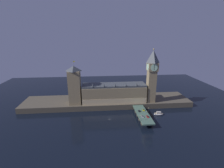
% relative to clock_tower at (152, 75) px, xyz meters
% --- Properties ---
extents(ground_plane, '(400.00, 400.00, 0.00)m').
position_rel_clock_tower_xyz_m(ground_plane, '(-55.36, -26.59, -42.72)').
color(ground_plane, black).
extents(embankment, '(220.00, 42.00, 6.81)m').
position_rel_clock_tower_xyz_m(embankment, '(-55.36, 12.41, -39.32)').
color(embankment, '#4C4438').
rests_on(embankment, ground_plane).
extents(parliament_hall, '(80.62, 22.62, 27.77)m').
position_rel_clock_tower_xyz_m(parliament_hall, '(-47.06, 5.05, -24.39)').
color(parliament_hall, '#8E7A56').
rests_on(parliament_hall, embankment).
extents(clock_tower, '(12.52, 12.63, 67.87)m').
position_rel_clock_tower_xyz_m(clock_tower, '(0.00, 0.00, 0.00)').
color(clock_tower, '#8E7A56').
rests_on(clock_tower, embankment).
extents(victoria_tower, '(14.63, 14.63, 54.09)m').
position_rel_clock_tower_xyz_m(victoria_tower, '(-96.19, 2.08, -11.76)').
color(victoria_tower, '#8E7A56').
rests_on(victoria_tower, embankment).
extents(bridge, '(12.79, 46.00, 5.78)m').
position_rel_clock_tower_xyz_m(bridge, '(-18.36, -31.59, -38.87)').
color(bridge, '#476656').
rests_on(bridge, ground_plane).
extents(car_northbound_lead, '(2.02, 3.99, 1.48)m').
position_rel_clock_tower_xyz_m(car_northbound_lead, '(-21.18, -26.10, -36.25)').
color(car_northbound_lead, black).
rests_on(car_northbound_lead, bridge).
extents(car_northbound_trail, '(2.02, 3.87, 1.38)m').
position_rel_clock_tower_xyz_m(car_northbound_trail, '(-21.18, -39.70, -36.30)').
color(car_northbound_trail, silver).
rests_on(car_northbound_trail, bridge).
extents(car_southbound_lead, '(1.97, 4.60, 1.31)m').
position_rel_clock_tower_xyz_m(car_southbound_lead, '(-15.55, -39.88, -36.33)').
color(car_southbound_lead, red).
rests_on(car_southbound_lead, bridge).
extents(car_southbound_trail, '(1.93, 3.89, 1.39)m').
position_rel_clock_tower_xyz_m(car_southbound_trail, '(-15.55, -24.39, -36.29)').
color(car_southbound_trail, yellow).
rests_on(car_southbound_trail, bridge).
extents(pedestrian_near_rail, '(0.38, 0.38, 1.86)m').
position_rel_clock_tower_xyz_m(pedestrian_near_rail, '(-23.99, -39.62, -35.95)').
color(pedestrian_near_rail, black).
rests_on(pedestrian_near_rail, bridge).
extents(pedestrian_mid_walk, '(0.38, 0.38, 1.59)m').
position_rel_clock_tower_xyz_m(pedestrian_mid_walk, '(-12.73, -29.28, -36.11)').
color(pedestrian_mid_walk, black).
rests_on(pedestrian_mid_walk, bridge).
extents(street_lamp_near, '(1.34, 0.60, 5.85)m').
position_rel_clock_tower_xyz_m(street_lamp_near, '(-24.39, -46.31, -33.27)').
color(street_lamp_near, '#2D3333').
rests_on(street_lamp_near, bridge).
extents(street_lamp_mid, '(1.34, 0.60, 6.82)m').
position_rel_clock_tower_xyz_m(street_lamp_mid, '(-12.33, -31.59, -32.68)').
color(street_lamp_mid, '#2D3333').
rests_on(street_lamp_mid, bridge).
extents(boat_downstream, '(11.10, 4.73, 4.29)m').
position_rel_clock_tower_xyz_m(boat_downstream, '(2.42, -25.73, -41.16)').
color(boat_downstream, white).
rests_on(boat_downstream, ground_plane).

